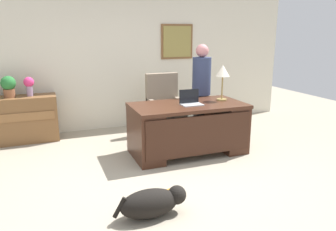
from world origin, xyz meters
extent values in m
plane|color=#9E937F|center=(0.00, 0.00, 0.00)|extent=(12.00, 12.00, 0.00)
cube|color=beige|center=(0.00, 2.60, 1.35)|extent=(7.00, 0.12, 2.70)
cube|color=brown|center=(1.06, 2.52, 1.67)|extent=(0.68, 0.03, 0.69)
cube|color=olive|center=(1.06, 2.50, 1.67)|extent=(0.60, 0.01, 0.61)
cube|color=#422316|center=(0.50, 0.73, 0.76)|extent=(1.74, 0.91, 0.05)
cube|color=#422316|center=(-0.19, 0.73, 0.37)|extent=(0.36, 0.85, 0.74)
cube|color=#422316|center=(1.20, 0.73, 0.37)|extent=(0.36, 0.85, 0.74)
cube|color=#381E13|center=(0.50, 0.30, 0.40)|extent=(1.64, 0.04, 0.59)
cube|color=brown|center=(-2.09, 2.25, 0.40)|extent=(1.46, 0.48, 0.79)
cube|color=brown|center=(-2.09, 2.00, 0.49)|extent=(1.36, 0.02, 0.14)
cube|color=gray|center=(0.50, 1.66, 0.37)|extent=(0.60, 0.58, 0.18)
cylinder|color=black|center=(0.50, 1.66, 0.14)|extent=(0.10, 0.10, 0.28)
cylinder|color=black|center=(0.50, 1.66, 0.03)|extent=(0.52, 0.52, 0.05)
cube|color=gray|center=(0.50, 1.90, 0.79)|extent=(0.60, 0.12, 0.66)
cube|color=gray|center=(0.24, 1.66, 0.57)|extent=(0.08, 0.50, 0.22)
cube|color=gray|center=(0.76, 1.66, 0.57)|extent=(0.08, 0.50, 0.22)
cylinder|color=#262323|center=(1.02, 1.31, 0.40)|extent=(0.26, 0.26, 0.80)
cylinder|color=navy|center=(1.02, 1.31, 1.12)|extent=(0.32, 0.32, 0.64)
sphere|color=tan|center=(1.02, 1.31, 1.55)|extent=(0.22, 0.22, 0.22)
ellipsoid|color=black|center=(-0.63, -0.85, 0.15)|extent=(0.62, 0.30, 0.30)
sphere|color=black|center=(-0.33, -0.85, 0.19)|extent=(0.20, 0.20, 0.20)
cylinder|color=black|center=(-0.94, -0.85, 0.17)|extent=(0.15, 0.04, 0.21)
cube|color=#B2B5BA|center=(0.52, 0.63, 0.79)|extent=(0.32, 0.22, 0.01)
cube|color=black|center=(0.52, 0.74, 0.91)|extent=(0.32, 0.01, 0.21)
cylinder|color=#9E8447|center=(1.13, 0.79, 0.80)|extent=(0.16, 0.16, 0.02)
cylinder|color=#9E8447|center=(1.13, 0.79, 0.99)|extent=(0.02, 0.02, 0.36)
cone|color=silver|center=(1.13, 0.79, 1.26)|extent=(0.22, 0.22, 0.18)
cylinder|color=#9B7FA3|center=(-1.77, 2.25, 0.88)|extent=(0.10, 0.10, 0.17)
sphere|color=#E33576|center=(-1.77, 2.25, 1.03)|extent=(0.17, 0.17, 0.17)
cylinder|color=brown|center=(-2.09, 2.25, 0.86)|extent=(0.18, 0.18, 0.14)
sphere|color=#287133|center=(-2.09, 2.25, 1.03)|extent=(0.24, 0.24, 0.24)
ellipsoid|color=orange|center=(-0.27, -0.43, 0.03)|extent=(0.17, 0.10, 0.05)
camera|label=1|loc=(-1.53, -3.74, 1.86)|focal=35.02mm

